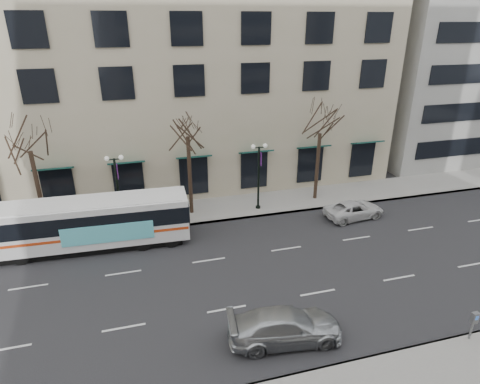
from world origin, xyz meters
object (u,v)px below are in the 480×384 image
object	(u,v)px
tree_far_right	(321,121)
white_pickup	(354,210)
tree_far_mid	(187,123)
lamp_post_left	(118,188)
tree_far_left	(27,136)
lamp_post_right	(259,174)
city_bus	(94,222)
silver_car	(285,326)
pay_station	(474,320)

from	to	relation	value
tree_far_right	white_pickup	distance (m)	7.00
tree_far_mid	lamp_post_left	size ratio (longest dim) A/B	1.64
tree_far_left	lamp_post_left	xyz separation A→B (m)	(5.01, -0.60, -3.75)
lamp_post_right	city_bus	xyz separation A→B (m)	(-11.56, -2.41, -1.19)
tree_far_mid	lamp_post_left	bearing A→B (deg)	-173.15
tree_far_mid	tree_far_right	world-z (taller)	tree_far_mid
lamp_post_left	tree_far_right	bearing A→B (deg)	2.29
tree_far_left	white_pickup	bearing A→B (deg)	-9.70
tree_far_left	white_pickup	size ratio (longest dim) A/B	1.89
city_bus	silver_car	size ratio (longest dim) A/B	2.30
silver_car	tree_far_left	bearing A→B (deg)	47.83
tree_far_left	city_bus	size ratio (longest dim) A/B	0.70
pay_station	tree_far_left	bearing A→B (deg)	140.07
tree_far_left	lamp_post_right	bearing A→B (deg)	-2.29
pay_station	white_pickup	bearing A→B (deg)	82.71
silver_car	pay_station	xyz separation A→B (m)	(7.99, -2.30, 0.44)
lamp_post_right	silver_car	distance (m)	13.70
lamp_post_right	white_pickup	distance (m)	7.45
silver_car	pay_station	distance (m)	8.33
lamp_post_left	city_bus	bearing A→B (deg)	-122.96
tree_far_left	tree_far_mid	bearing A→B (deg)	0.00
tree_far_left	tree_far_right	size ratio (longest dim) A/B	1.03
tree_far_mid	white_pickup	size ratio (longest dim) A/B	1.94
tree_far_mid	pay_station	world-z (taller)	tree_far_mid
tree_far_right	pay_station	distance (m)	16.93
lamp_post_left	pay_station	xyz separation A→B (m)	(15.04, -15.50, -1.75)
tree_far_left	lamp_post_right	distance (m)	15.48
tree_far_right	white_pickup	bearing A→B (deg)	-69.21
lamp_post_left	white_pickup	world-z (taller)	lamp_post_left
tree_far_mid	lamp_post_right	xyz separation A→B (m)	(5.01, -0.60, -3.96)
pay_station	city_bus	bearing A→B (deg)	140.57
tree_far_right	lamp_post_right	bearing A→B (deg)	-173.15
tree_far_right	lamp_post_left	size ratio (longest dim) A/B	1.55
tree_far_mid	city_bus	size ratio (longest dim) A/B	0.72
lamp_post_right	silver_car	world-z (taller)	lamp_post_right
city_bus	tree_far_right	bearing A→B (deg)	12.56
pay_station	tree_far_mid	bearing A→B (deg)	120.81
lamp_post_right	lamp_post_left	bearing A→B (deg)	180.00
tree_far_left	white_pickup	distance (m)	22.54
silver_car	tree_far_mid	bearing A→B (deg)	15.17
tree_far_right	silver_car	size ratio (longest dim) A/B	1.56
lamp_post_right	tree_far_right	bearing A→B (deg)	6.85
tree_far_mid	city_bus	bearing A→B (deg)	-155.35
tree_far_left	silver_car	size ratio (longest dim) A/B	1.61
tree_far_right	white_pickup	size ratio (longest dim) A/B	1.83
pay_station	silver_car	bearing A→B (deg)	162.74
tree_far_left	lamp_post_left	size ratio (longest dim) A/B	1.60
tree_far_mid	lamp_post_right	size ratio (longest dim) A/B	1.64
tree_far_right	lamp_post_right	world-z (taller)	tree_far_right
lamp_post_right	silver_car	size ratio (longest dim) A/B	1.01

